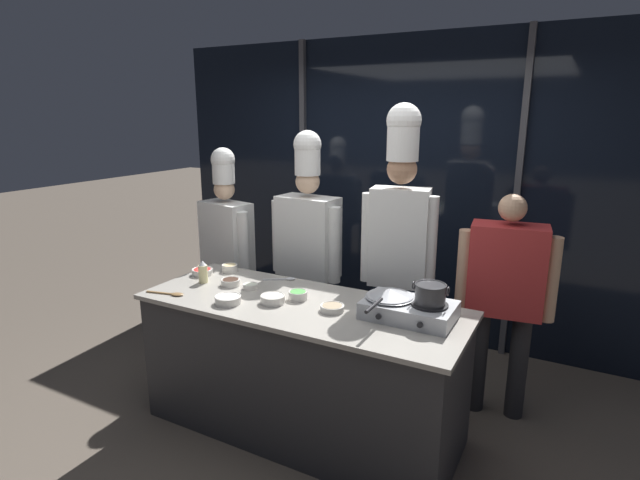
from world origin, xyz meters
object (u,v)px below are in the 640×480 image
prep_bowl_bell_pepper (202,271)px  serving_spoon_slotted (286,279)px  prep_bowl_scallions (298,295)px  serving_spoon_solid (172,294)px  portable_stove (409,309)px  prep_bowl_ginger (230,268)px  stock_pot (430,293)px  prep_bowl_garlic (273,298)px  person_guest (505,287)px  prep_bowl_rice (228,299)px  chef_sous (308,239)px  prep_bowl_mushrooms (332,307)px  prep_bowl_soy_glaze (231,282)px  chef_head (226,239)px  frying_pan (390,294)px  prep_bowl_bean_sprouts (250,286)px  chef_line (399,228)px  squeeze_bottle_oil (203,272)px

prep_bowl_bell_pepper → serving_spoon_slotted: (0.60, 0.19, -0.02)m
prep_bowl_scallions → serving_spoon_solid: 0.83m
portable_stove → prep_bowl_ginger: (-1.46, 0.20, -0.02)m
stock_pot → prep_bowl_garlic: size_ratio=1.31×
prep_bowl_scallions → person_guest: (1.14, 0.76, 0.00)m
prep_bowl_rice → chef_sous: size_ratio=0.09×
stock_pot → prep_bowl_scallions: size_ratio=1.65×
prep_bowl_bell_pepper → serving_spoon_slotted: size_ratio=0.73×
serving_spoon_slotted → person_guest: (1.41, 0.47, 0.03)m
serving_spoon_solid → portable_stove: bearing=14.1°
prep_bowl_ginger → portable_stove: bearing=-7.8°
prep_bowl_rice → prep_bowl_mushrooms: (0.63, 0.20, -0.01)m
prep_bowl_soy_glaze → prep_bowl_bell_pepper: (-0.33, 0.08, 0.00)m
chef_head → chef_sous: size_ratio=0.92×
prep_bowl_garlic → serving_spoon_solid: prep_bowl_garlic is taller
chef_sous → stock_pot: bearing=154.8°
frying_pan → prep_bowl_garlic: size_ratio=3.19×
prep_bowl_scallions → serving_spoon_solid: prep_bowl_scallions is taller
frying_pan → serving_spoon_slotted: frying_pan is taller
stock_pot → prep_bowl_bean_sprouts: 1.23m
prep_bowl_mushrooms → stock_pot: bearing=11.8°
frying_pan → chef_sous: size_ratio=0.26×
frying_pan → chef_sous: chef_sous is taller
portable_stove → prep_bowl_soy_glaze: size_ratio=3.88×
portable_stove → serving_spoon_solid: 1.53m
portable_stove → chef_line: bearing=115.2°
prep_bowl_garlic → prep_bowl_mushrooms: (0.39, 0.06, -0.01)m
frying_pan → prep_bowl_rice: (-0.95, -0.31, -0.10)m
squeeze_bottle_oil → prep_bowl_scallions: bearing=2.6°
prep_bowl_garlic → prep_bowl_bell_pepper: 0.80m
stock_pot → prep_bowl_bean_sprouts: bearing=-178.4°
frying_pan → person_guest: size_ratio=0.32×
prep_bowl_scallions → prep_bowl_bean_sprouts: prep_bowl_scallions is taller
prep_bowl_soy_glaze → serving_spoon_slotted: size_ratio=0.64×
squeeze_bottle_oil → portable_stove: bearing=3.2°
stock_pot → prep_bowl_bean_sprouts: (-1.22, -0.03, -0.15)m
prep_bowl_garlic → prep_bowl_bean_sprouts: size_ratio=1.52×
frying_pan → prep_bowl_bean_sprouts: size_ratio=4.86×
prep_bowl_scallions → chef_head: chef_head is taller
frying_pan → prep_bowl_rice: bearing=-161.8°
prep_bowl_rice → person_guest: 1.81m
person_guest → squeeze_bottle_oil: bearing=15.5°
prep_bowl_rice → prep_bowl_ginger: bearing=127.4°
prep_bowl_soy_glaze → prep_bowl_rice: bearing=-54.4°
prep_bowl_soy_glaze → chef_sous: size_ratio=0.07×
prep_bowl_ginger → chef_line: 1.29m
prep_bowl_garlic → prep_bowl_ginger: 0.74m
prep_bowl_ginger → chef_head: bearing=130.7°
frying_pan → prep_bowl_garlic: (-0.71, -0.17, -0.10)m
prep_bowl_bell_pepper → person_guest: person_guest is taller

